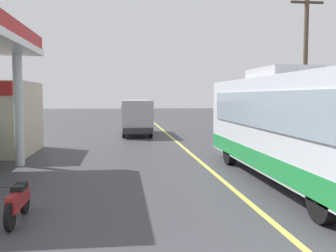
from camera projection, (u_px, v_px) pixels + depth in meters
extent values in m
plane|color=#38383D|center=(173.00, 138.00, 24.78)|extent=(120.00, 120.00, 0.00)
cube|color=#D8CC4C|center=(185.00, 149.00, 19.83)|extent=(0.16, 50.00, 0.01)
cube|color=silver|center=(293.00, 123.00, 12.14)|extent=(2.50, 11.00, 2.90)
cube|color=#1E8C3F|center=(292.00, 158.00, 12.23)|extent=(2.54, 11.04, 0.56)
cube|color=#8C9EAD|center=(255.00, 109.00, 11.96)|extent=(0.06, 9.35, 1.10)
cube|color=#8C9EAD|center=(331.00, 109.00, 12.26)|extent=(0.06, 9.35, 1.10)
cube|color=#B2B2B7|center=(281.00, 73.00, 13.00)|extent=(1.60, 2.80, 0.36)
cylinder|color=black|center=(323.00, 200.00, 8.26)|extent=(0.30, 1.00, 1.00)
cylinder|color=black|center=(230.00, 152.00, 15.39)|extent=(0.30, 1.00, 1.00)
cylinder|color=black|center=(282.00, 151.00, 15.64)|extent=(0.30, 1.00, 1.00)
cylinder|color=silver|center=(18.00, 107.00, 14.98)|extent=(0.36, 0.36, 4.60)
cube|color=#A5A5AD|center=(136.00, 115.00, 27.19)|extent=(2.00, 6.00, 2.10)
cube|color=#8C9EAD|center=(136.00, 109.00, 27.16)|extent=(2.04, 5.10, 0.80)
cube|color=#2D2D33|center=(138.00, 131.00, 24.24)|extent=(1.90, 0.16, 0.36)
cylinder|color=black|center=(124.00, 132.00, 25.19)|extent=(0.22, 0.76, 0.76)
cylinder|color=black|center=(151.00, 132.00, 25.40)|extent=(0.22, 0.76, 0.76)
cylinder|color=black|center=(124.00, 127.00, 29.15)|extent=(0.22, 0.76, 0.76)
cylinder|color=black|center=(147.00, 127.00, 29.36)|extent=(0.22, 0.76, 0.76)
cylinder|color=black|center=(10.00, 216.00, 7.80)|extent=(0.10, 0.60, 0.60)
cylinder|color=black|center=(25.00, 200.00, 8.99)|extent=(0.10, 0.60, 0.60)
cube|color=maroon|center=(18.00, 199.00, 8.38)|extent=(0.20, 1.30, 0.36)
cube|color=black|center=(19.00, 187.00, 8.51)|extent=(0.24, 0.60, 0.12)
cylinder|color=#2D2D33|center=(10.00, 187.00, 7.80)|extent=(0.55, 0.04, 0.04)
cylinder|color=brown|center=(305.00, 70.00, 20.51)|extent=(0.24, 0.24, 8.26)
cube|color=#4C3D33|center=(307.00, 2.00, 20.24)|extent=(1.80, 0.12, 0.12)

